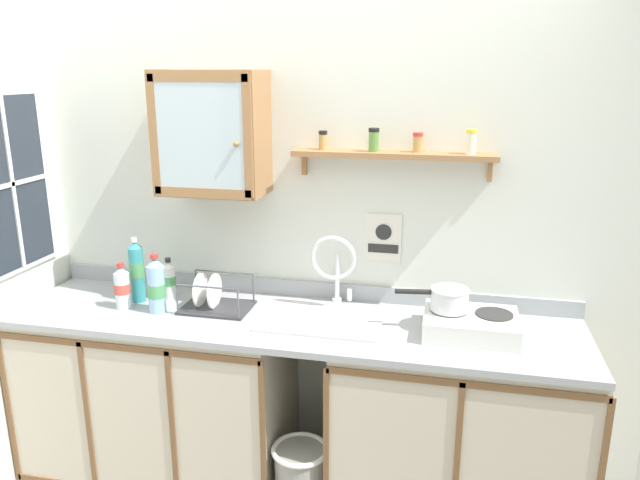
{
  "coord_description": "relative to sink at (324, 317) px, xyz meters",
  "views": [
    {
      "loc": [
        0.68,
        -1.98,
        2.03
      ],
      "look_at": [
        0.11,
        0.57,
        1.29
      ],
      "focal_mm": 33.98,
      "sensor_mm": 36.0,
      "label": 1
    }
  ],
  "objects": [
    {
      "name": "countertop",
      "position": [
        -0.15,
        -0.04,
        -0.02
      ],
      "size": [
        2.58,
        0.63,
        0.03
      ],
      "primitive_type": "cube",
      "color": "#9EA3A8",
      "rests_on": "lower_cabinet_run"
    },
    {
      "name": "bottle_opaque_white_3",
      "position": [
        -0.78,
        0.07,
        0.09
      ],
      "size": [
        0.06,
        0.06,
        0.21
      ],
      "color": "white",
      "rests_on": "countertop"
    },
    {
      "name": "bottle_water_blue_0",
      "position": [
        -0.77,
        -0.09,
        0.12
      ],
      "size": [
        0.08,
        0.08,
        0.28
      ],
      "color": "#8CB7E0",
      "rests_on": "countertop"
    },
    {
      "name": "hot_plate_stove",
      "position": [
        0.64,
        -0.04,
        0.04
      ],
      "size": [
        0.39,
        0.3,
        0.09
      ],
      "color": "silver",
      "rests_on": "countertop"
    },
    {
      "name": "wall_cabinet",
      "position": [
        -0.55,
        0.12,
        0.8
      ],
      "size": [
        0.48,
        0.3,
        0.56
      ],
      "color": "#996B42"
    },
    {
      "name": "backsplash",
      "position": [
        -0.15,
        0.25,
        0.03
      ],
      "size": [
        2.58,
        0.02,
        0.08
      ],
      "primitive_type": "cube",
      "color": "#9EA3A8",
      "rests_on": "countertop"
    },
    {
      "name": "saucepan",
      "position": [
        0.54,
        -0.02,
        0.14
      ],
      "size": [
        0.31,
        0.16,
        0.1
      ],
      "color": "silver",
      "rests_on": "hot_plate_stove"
    },
    {
      "name": "bottle_detergent_teal_1",
      "position": [
        -0.92,
        0.01,
        0.15
      ],
      "size": [
        0.07,
        0.07,
        0.32
      ],
      "color": "teal",
      "rests_on": "countertop"
    },
    {
      "name": "lower_cabinet_run_right",
      "position": [
        0.61,
        -0.04,
        -0.49
      ],
      "size": [
        1.08,
        0.61,
        0.92
      ],
      "color": "black",
      "rests_on": "ground"
    },
    {
      "name": "warning_sign",
      "position": [
        0.23,
        0.25,
        0.31
      ],
      "size": [
        0.17,
        0.01,
        0.23
      ],
      "color": "silver"
    },
    {
      "name": "dish_rack",
      "position": [
        -0.53,
        -0.0,
        0.03
      ],
      "size": [
        0.32,
        0.23,
        0.17
      ],
      "color": "#333338",
      "rests_on": "countertop"
    },
    {
      "name": "back_wall",
      "position": [
        -0.15,
        0.28,
        0.32
      ],
      "size": [
        3.22,
        0.07,
        2.53
      ],
      "color": "silver",
      "rests_on": "ground"
    },
    {
      "name": "spice_shelf",
      "position": [
        0.28,
        0.19,
        0.72
      ],
      "size": [
        0.9,
        0.14,
        0.23
      ],
      "color": "#996B42"
    },
    {
      "name": "bottle_water_clear_2",
      "position": [
        -0.94,
        -0.09,
        0.1
      ],
      "size": [
        0.07,
        0.07,
        0.22
      ],
      "color": "silver",
      "rests_on": "countertop"
    },
    {
      "name": "sink",
      "position": [
        0.0,
        0.0,
        0.0
      ],
      "size": [
        0.54,
        0.44,
        0.46
      ],
      "color": "silver",
      "rests_on": "countertop"
    },
    {
      "name": "lower_cabinet_run",
      "position": [
        -0.81,
        -0.04,
        -0.49
      ],
      "size": [
        1.27,
        0.61,
        0.92
      ],
      "color": "black",
      "rests_on": "ground"
    }
  ]
}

